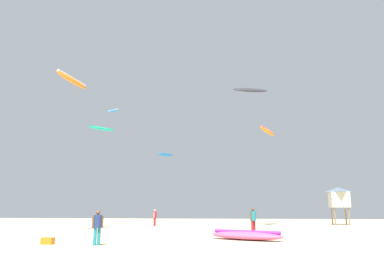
% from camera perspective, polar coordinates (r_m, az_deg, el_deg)
% --- Properties ---
extents(person_foreground, '(0.47, 0.36, 1.59)m').
position_cam_1_polar(person_foreground, '(18.92, -13.98, -14.10)').
color(person_foreground, teal).
rests_on(person_foreground, ground).
extents(person_midground, '(0.42, 0.47, 1.76)m').
position_cam_1_polar(person_midground, '(27.79, 9.15, -13.46)').
color(person_midground, '#B21E23').
rests_on(person_midground, ground).
extents(person_left, '(0.38, 0.55, 1.68)m').
position_cam_1_polar(person_left, '(41.01, -5.61, -13.25)').
color(person_left, '#B21E23').
rests_on(person_left, ground).
extents(kite_grounded_near, '(4.45, 3.22, 0.54)m').
position_cam_1_polar(kite_grounded_near, '(21.79, 8.12, -15.86)').
color(kite_grounded_near, '#E5598C').
rests_on(kite_grounded_near, ground).
extents(lifeguard_tower, '(2.30, 2.30, 4.15)m').
position_cam_1_polar(lifeguard_tower, '(46.69, 21.17, -9.83)').
color(lifeguard_tower, '#8C704C').
rests_on(lifeguard_tower, ground).
extents(cooler_box, '(0.56, 0.36, 0.32)m').
position_cam_1_polar(cooler_box, '(20.18, -20.83, -15.75)').
color(cooler_box, orange).
rests_on(cooler_box, ground).
extents(kite_aloft_0, '(2.65, 2.91, 0.39)m').
position_cam_1_polar(kite_aloft_0, '(43.04, -13.40, -0.33)').
color(kite_aloft_0, '#19B29E').
extents(kite_aloft_1, '(3.96, 2.21, 0.83)m').
position_cam_1_polar(kite_aloft_1, '(41.70, 8.74, 5.41)').
color(kite_aloft_1, '#2D2D33').
extents(kite_aloft_2, '(2.29, 2.15, 0.56)m').
position_cam_1_polar(kite_aloft_2, '(56.04, -3.97, -4.25)').
color(kite_aloft_2, blue).
extents(kite_aloft_3, '(1.75, 4.43, 1.08)m').
position_cam_1_polar(kite_aloft_3, '(33.62, -17.53, 6.63)').
color(kite_aloft_3, orange).
extents(kite_aloft_4, '(2.51, 4.42, 1.02)m').
position_cam_1_polar(kite_aloft_4, '(42.32, 11.23, -0.69)').
color(kite_aloft_4, orange).
extents(kite_aloft_5, '(2.04, 1.50, 0.50)m').
position_cam_1_polar(kite_aloft_5, '(48.39, -11.77, 2.34)').
color(kite_aloft_5, blue).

